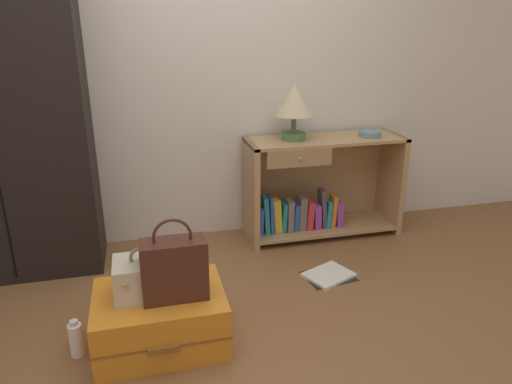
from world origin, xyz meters
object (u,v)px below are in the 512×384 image
at_px(handbag, 174,268).
at_px(table_lamp, 294,103).
at_px(suitcase_large, 161,318).
at_px(bookshelf, 317,189).
at_px(bottle, 76,339).
at_px(bowl, 370,134).
at_px(train_case, 142,277).
at_px(open_book_on_floor, 329,275).

bearing_deg(handbag, table_lamp, 49.29).
bearing_deg(suitcase_large, table_lamp, 45.70).
distance_m(bookshelf, handbag, 1.58).
relative_size(suitcase_large, bottle, 3.29).
relative_size(bowl, train_case, 0.59).
bearing_deg(bowl, open_book_on_floor, -131.12).
relative_size(bottle, open_book_on_floor, 0.55).
bearing_deg(handbag, suitcase_large, 149.61).
xyz_separation_m(bottle, open_book_on_floor, (1.47, 0.40, -0.08)).
distance_m(bowl, train_case, 1.97).
bearing_deg(bookshelf, suitcase_large, -139.24).
distance_m(handbag, open_book_on_floor, 1.16).
relative_size(suitcase_large, handbag, 1.56).
relative_size(train_case, handbag, 0.65).
height_order(bowl, bottle, bowl).
xyz_separation_m(bowl, open_book_on_floor, (-0.52, -0.60, -0.75)).
bearing_deg(bowl, train_case, -149.24).
bearing_deg(bottle, handbag, -5.89).
bearing_deg(bookshelf, handbag, -136.03).
relative_size(bookshelf, bowl, 7.28).
bearing_deg(bowl, bookshelf, 172.21).
bearing_deg(bowl, handbag, -145.17).
bearing_deg(handbag, open_book_on_floor, 24.58).
bearing_deg(bookshelf, bowl, -7.79).
bearing_deg(suitcase_large, train_case, 167.45).
bearing_deg(train_case, bookshelf, 38.80).
distance_m(bowl, open_book_on_floor, 1.09).
distance_m(handbag, bottle, 0.59).
bearing_deg(suitcase_large, handbag, -30.39).
xyz_separation_m(bookshelf, table_lamp, (-0.20, -0.00, 0.65)).
relative_size(train_case, bottle, 1.36).
distance_m(train_case, handbag, 0.17).
height_order(table_lamp, handbag, table_lamp).
xyz_separation_m(table_lamp, handbag, (-0.94, -1.10, -0.56)).
bearing_deg(bookshelf, train_case, -141.20).
bearing_deg(handbag, bowl, 34.83).
bearing_deg(open_book_on_floor, bookshelf, 76.58).
xyz_separation_m(table_lamp, open_book_on_floor, (0.04, -0.65, -0.99)).
bearing_deg(open_book_on_floor, suitcase_large, -159.27).
bearing_deg(bookshelf, table_lamp, -179.45).
distance_m(table_lamp, handbag, 1.55).
xyz_separation_m(bookshelf, bottle, (-1.62, -1.05, -0.26)).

